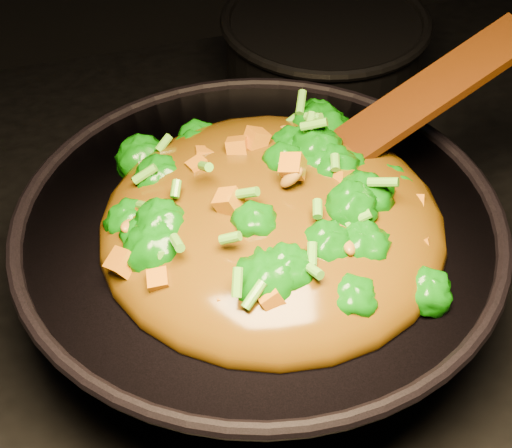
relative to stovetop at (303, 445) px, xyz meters
name	(u,v)px	position (x,y,z in m)	size (l,w,h in m)	color
stovetop	(303,445)	(0.00, 0.00, 0.00)	(1.20, 0.90, 0.90)	black
wok	(259,265)	(-0.10, -0.08, 0.51)	(0.44, 0.44, 0.12)	black
stir_fry	(273,187)	(-0.09, -0.10, 0.63)	(0.31, 0.31, 0.11)	#0C6106
spatula	(381,126)	(0.03, -0.05, 0.63)	(0.33, 0.05, 0.01)	#371508
back_pot	(323,65)	(0.08, 0.23, 0.52)	(0.25, 0.25, 0.14)	black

